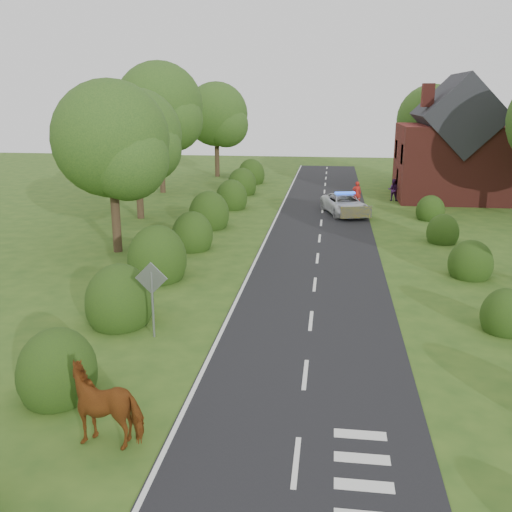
# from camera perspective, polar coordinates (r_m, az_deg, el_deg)

# --- Properties ---
(ground) EXTENTS (120.00, 120.00, 0.00)m
(ground) POSITION_cam_1_polar(r_m,az_deg,el_deg) (16.38, 4.95, -11.77)
(ground) COLOR #2E4F19
(road) EXTENTS (6.00, 70.00, 0.02)m
(road) POSITION_cam_1_polar(r_m,az_deg,el_deg) (30.48, 6.33, 1.30)
(road) COLOR black
(road) RESTS_ON ground
(road_markings) EXTENTS (4.96, 70.00, 0.01)m
(road_markings) POSITION_cam_1_polar(r_m,az_deg,el_deg) (28.55, 3.01, 0.42)
(road_markings) COLOR white
(road_markings) RESTS_ON road
(hedgerow_left) EXTENTS (2.75, 50.41, 3.00)m
(hedgerow_left) POSITION_cam_1_polar(r_m,az_deg,el_deg) (27.99, -7.25, 1.53)
(hedgerow_left) COLOR #223A15
(hedgerow_left) RESTS_ON ground
(hedgerow_right) EXTENTS (2.10, 45.78, 2.10)m
(hedgerow_right) POSITION_cam_1_polar(r_m,az_deg,el_deg) (27.35, 20.09, -0.08)
(hedgerow_right) COLOR #223A15
(hedgerow_right) RESTS_ON ground
(tree_left_a) EXTENTS (5.74, 5.60, 8.38)m
(tree_left_a) POSITION_cam_1_polar(r_m,az_deg,el_deg) (28.41, -13.94, 10.81)
(tree_left_a) COLOR #332316
(tree_left_a) RESTS_ON ground
(tree_left_b) EXTENTS (5.74, 5.60, 8.07)m
(tree_left_b) POSITION_cam_1_polar(r_m,az_deg,el_deg) (36.44, -11.56, 11.46)
(tree_left_b) COLOR #332316
(tree_left_b) RESTS_ON ground
(tree_left_c) EXTENTS (6.97, 6.80, 10.22)m
(tree_left_c) POSITION_cam_1_polar(r_m,az_deg,el_deg) (46.30, -9.33, 14.25)
(tree_left_c) COLOR #332316
(tree_left_c) RESTS_ON ground
(tree_left_d) EXTENTS (6.15, 6.00, 8.89)m
(tree_left_d) POSITION_cam_1_polar(r_m,az_deg,el_deg) (55.47, -3.74, 13.70)
(tree_left_d) COLOR #332316
(tree_left_d) RESTS_ON ground
(tree_right_c) EXTENTS (6.15, 6.00, 8.58)m
(tree_right_c) POSITION_cam_1_polar(r_m,az_deg,el_deg) (53.15, 17.45, 12.63)
(tree_right_c) COLOR #332316
(tree_right_c) RESTS_ON ground
(road_sign) EXTENTS (1.06, 0.08, 2.53)m
(road_sign) POSITION_cam_1_polar(r_m,az_deg,el_deg) (18.40, -10.38, -3.23)
(road_sign) COLOR gray
(road_sign) RESTS_ON ground
(house) EXTENTS (8.00, 7.40, 9.17)m
(house) POSITION_cam_1_polar(r_m,az_deg,el_deg) (45.57, 19.19, 10.12)
(house) COLOR maroon
(house) RESTS_ON ground
(cow) EXTENTS (2.14, 1.15, 1.51)m
(cow) POSITION_cam_1_polar(r_m,az_deg,el_deg) (13.73, -14.51, -14.48)
(cow) COLOR #592612
(cow) RESTS_ON ground
(police_van) EXTENTS (3.46, 5.26, 1.49)m
(police_van) POSITION_cam_1_polar(r_m,az_deg,el_deg) (38.15, 8.86, 5.14)
(police_van) COLOR white
(police_van) RESTS_ON ground
(pedestrian_red) EXTENTS (0.62, 0.41, 1.69)m
(pedestrian_red) POSITION_cam_1_polar(r_m,az_deg,el_deg) (41.59, 10.04, 6.20)
(pedestrian_red) COLOR #B01E17
(pedestrian_red) RESTS_ON ground
(pedestrian_purple) EXTENTS (0.89, 0.75, 1.61)m
(pedestrian_purple) POSITION_cam_1_polar(r_m,az_deg,el_deg) (43.93, 13.56, 6.45)
(pedestrian_purple) COLOR #401B55
(pedestrian_purple) RESTS_ON ground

